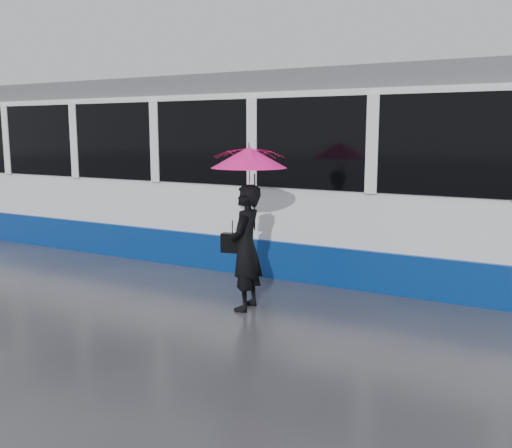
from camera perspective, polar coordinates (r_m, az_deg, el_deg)
The scene contains 5 objects.
ground at distance 8.13m, azimuth 0.42°, elevation -7.80°, with size 90.00×90.00×0.00m, color #2D2D33.
rails at distance 10.31m, azimuth 7.14°, elevation -4.13°, with size 34.00×1.51×0.02m.
woman at distance 7.61m, azimuth -1.03°, elevation -2.39°, with size 0.62×0.41×1.69m, color black.
umbrella at distance 7.45m, azimuth -0.71°, elevation 5.20°, with size 1.15×1.15×1.14m.
handbag at distance 7.73m, azimuth -2.36°, elevation -1.90°, with size 0.32×0.18×0.44m.
Camera 1 is at (3.74, -6.81, 2.38)m, focal length 40.00 mm.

